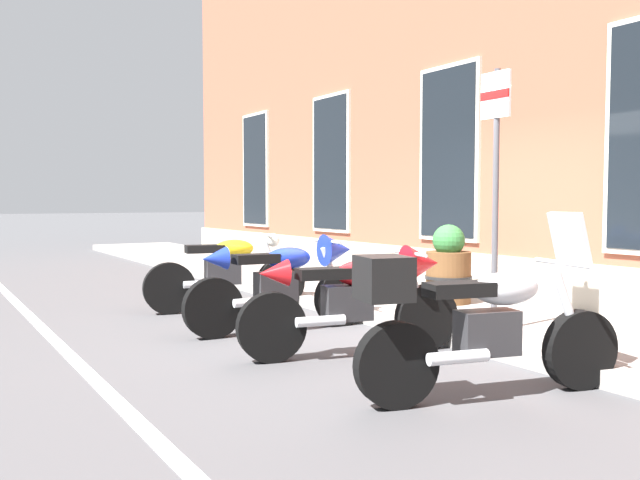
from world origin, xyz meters
TOP-DOWN VIEW (x-y plane):
  - ground_plane at (0.00, 0.00)m, footprint 140.00×140.00m
  - sidewalk at (0.00, 1.11)m, footprint 28.17×2.23m
  - lane_stripe at (0.00, -3.20)m, footprint 28.17×0.12m
  - motorcycle_yellow_naked at (-2.26, -0.94)m, footprint 0.64×2.10m
  - motorcycle_blue_sport at (-0.66, -0.94)m, footprint 0.62×2.16m
  - motorcycle_red_sport at (0.69, -0.89)m, footprint 0.72×2.13m
  - motorcycle_silver_touring at (2.27, -0.98)m, footprint 0.85×2.09m
  - parking_sign at (1.06, 0.41)m, footprint 0.36×0.07m
  - barrel_planter at (-0.56, 1.29)m, footprint 0.59×0.59m

SIDE VIEW (x-z plane):
  - ground_plane at x=0.00m, z-range 0.00..0.00m
  - lane_stripe at x=0.00m, z-range 0.00..0.01m
  - sidewalk at x=0.00m, z-range 0.00..0.15m
  - motorcycle_yellow_naked at x=-2.26m, z-range -0.01..0.98m
  - motorcycle_red_sport at x=0.69m, z-range 0.05..1.06m
  - motorcycle_silver_touring at x=2.27m, z-range -0.11..1.23m
  - motorcycle_blue_sport at x=-0.66m, z-range 0.05..1.09m
  - barrel_planter at x=-0.56m, z-range 0.08..1.06m
  - parking_sign at x=1.06m, z-range 0.51..3.05m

